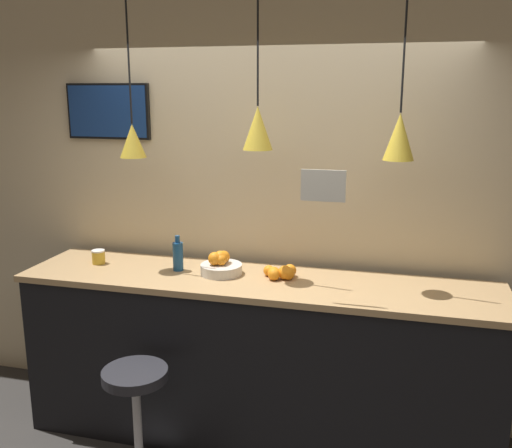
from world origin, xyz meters
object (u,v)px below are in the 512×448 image
at_px(juice_bottle, 178,256).
at_px(mounted_tv, 108,111).
at_px(fruit_bowl, 221,265).
at_px(bar_stool, 136,404).
at_px(spread_jar, 98,257).

bearing_deg(juice_bottle, mounted_tv, 151.41).
bearing_deg(juice_bottle, fruit_bowl, -0.09).
relative_size(bar_stool, fruit_bowl, 2.61).
xyz_separation_m(bar_stool, juice_bottle, (0.03, 0.61, 0.71)).
height_order(fruit_bowl, mounted_tv, mounted_tv).
relative_size(fruit_bowl, juice_bottle, 1.14).
bearing_deg(spread_jar, bar_stool, -48.23).
height_order(fruit_bowl, spread_jar, fruit_bowl).
bearing_deg(bar_stool, juice_bottle, 87.47).
bearing_deg(bar_stool, fruit_bowl, 62.60).
bearing_deg(mounted_tv, spread_jar, -80.99).
distance_m(fruit_bowl, spread_jar, 0.86).
height_order(bar_stool, mounted_tv, mounted_tv).
relative_size(bar_stool, juice_bottle, 2.99).
xyz_separation_m(juice_bottle, spread_jar, (-0.57, -0.00, -0.05)).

